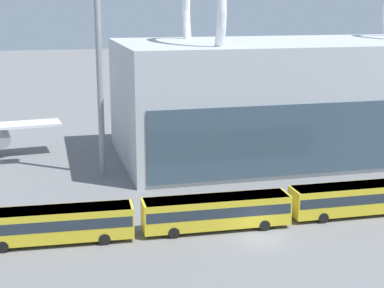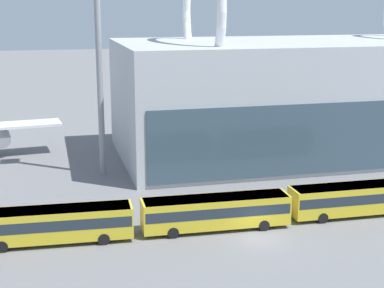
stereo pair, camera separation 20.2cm
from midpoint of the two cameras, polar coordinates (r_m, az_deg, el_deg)
name	(u,v)px [view 2 (the right image)]	position (r m, az deg, el deg)	size (l,w,h in m)	color
ground_plane	(261,239)	(51.74, 6.79, -9.18)	(440.00, 440.00, 0.00)	slate
airliner_at_gate_far	(268,96)	(95.50, 7.48, 4.68)	(33.78, 38.19, 14.45)	white
shuttle_bus_0	(53,223)	(51.42, -13.19, -7.45)	(13.46, 3.43, 3.02)	gold
shuttle_bus_1	(216,210)	(53.00, 2.43, -6.45)	(13.42, 3.17, 3.02)	gold
shuttle_bus_2	(358,197)	(58.62, 15.86, -4.99)	(13.38, 2.95, 3.02)	gold
floodlight_mast	(99,51)	(68.38, -8.95, 8.89)	(2.19, 2.19, 25.17)	gray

